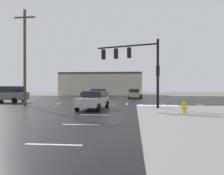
# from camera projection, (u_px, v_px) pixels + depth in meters

# --- Properties ---
(ground_plane) EXTENTS (120.00, 120.00, 0.00)m
(ground_plane) POSITION_uv_depth(u_px,v_px,m) (110.00, 104.00, 25.48)
(ground_plane) COLOR slate
(road_asphalt) EXTENTS (44.00, 44.00, 0.02)m
(road_asphalt) POSITION_uv_depth(u_px,v_px,m) (110.00, 104.00, 25.48)
(road_asphalt) COLOR black
(road_asphalt) RESTS_ON ground_plane
(snow_strip_curbside) EXTENTS (4.00, 1.60, 0.06)m
(snow_strip_curbside) POSITION_uv_depth(u_px,v_px,m) (158.00, 106.00, 21.02)
(snow_strip_curbside) COLOR white
(snow_strip_curbside) RESTS_ON sidewalk_corner
(lane_markings) EXTENTS (36.15, 36.15, 0.01)m
(lane_markings) POSITION_uv_depth(u_px,v_px,m) (120.00, 105.00, 24.00)
(lane_markings) COLOR silver
(lane_markings) RESTS_ON road_asphalt
(traffic_signal_mast) EXTENTS (5.71, 2.17, 6.00)m
(traffic_signal_mast) POSITION_uv_depth(u_px,v_px,m) (136.00, 61.00, 20.11)
(traffic_signal_mast) COLOR black
(traffic_signal_mast) RESTS_ON sidewalk_corner
(fire_hydrant) EXTENTS (0.48, 0.26, 0.79)m
(fire_hydrant) POSITION_uv_depth(u_px,v_px,m) (184.00, 107.00, 15.89)
(fire_hydrant) COLOR gold
(fire_hydrant) RESTS_ON sidewalk_corner
(strip_building_background) EXTENTS (19.41, 8.00, 5.37)m
(strip_building_background) POSITION_uv_depth(u_px,v_px,m) (102.00, 84.00, 54.72)
(strip_building_background) COLOR #BCB29E
(strip_building_background) RESTS_ON ground_plane
(sedan_red) EXTENTS (4.64, 2.30, 1.58)m
(sedan_red) POSITION_uv_depth(u_px,v_px,m) (96.00, 94.00, 36.73)
(sedan_red) COLOR #B21919
(sedan_red) RESTS_ON road_asphalt
(sedan_silver) EXTENTS (2.40, 4.67, 1.58)m
(sedan_silver) POSITION_uv_depth(u_px,v_px,m) (94.00, 100.00, 19.56)
(sedan_silver) COLOR #B7BABF
(sedan_silver) RESTS_ON road_asphalt
(suv_grey) EXTENTS (4.97, 2.53, 2.03)m
(suv_grey) POSITION_uv_depth(u_px,v_px,m) (8.00, 94.00, 27.75)
(suv_grey) COLOR slate
(suv_grey) RESTS_ON road_asphalt
(sedan_tan) EXTENTS (2.42, 4.67, 1.58)m
(sedan_tan) POSITION_uv_depth(u_px,v_px,m) (135.00, 93.00, 37.57)
(sedan_tan) COLOR tan
(sedan_tan) RESTS_ON road_asphalt
(utility_pole_mid) EXTENTS (2.20, 0.28, 9.95)m
(utility_pole_mid) POSITION_uv_depth(u_px,v_px,m) (25.00, 56.00, 22.95)
(utility_pole_mid) COLOR brown
(utility_pole_mid) RESTS_ON ground_plane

